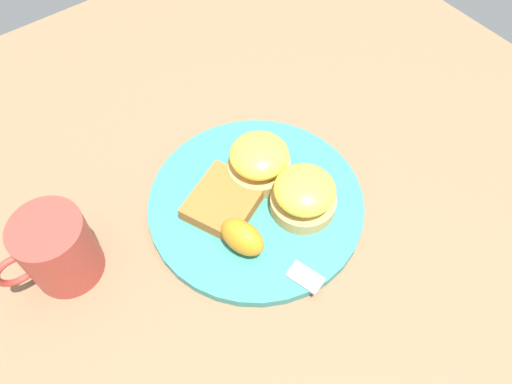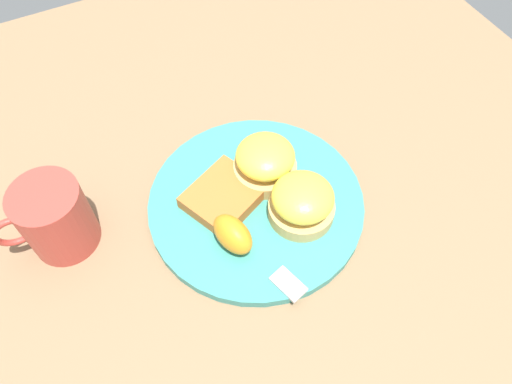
{
  "view_description": "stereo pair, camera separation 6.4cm",
  "coord_description": "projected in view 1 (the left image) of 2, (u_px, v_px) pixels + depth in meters",
  "views": [
    {
      "loc": [
        0.22,
        0.29,
        0.56
      ],
      "look_at": [
        0.0,
        0.0,
        0.03
      ],
      "focal_mm": 35.0,
      "sensor_mm": 36.0,
      "label": 1
    },
    {
      "loc": [
        0.16,
        0.32,
        0.56
      ],
      "look_at": [
        0.0,
        0.0,
        0.03
      ],
      "focal_mm": 35.0,
      "sensor_mm": 36.0,
      "label": 2
    }
  ],
  "objects": [
    {
      "name": "plate",
      "position": [
        256.0,
        203.0,
        0.66
      ],
      "size": [
        0.29,
        0.29,
        0.01
      ],
      "primitive_type": "cylinder",
      "color": "teal",
      "rests_on": "ground_plane"
    },
    {
      "name": "fork",
      "position": [
        260.0,
        248.0,
        0.62
      ],
      "size": [
        0.08,
        0.2,
        0.0
      ],
      "color": "silver",
      "rests_on": "plate"
    },
    {
      "name": "hashbrown_patty",
      "position": [
        224.0,
        201.0,
        0.65
      ],
      "size": [
        0.12,
        0.11,
        0.02
      ],
      "primitive_type": "cube",
      "rotation": [
        0.0,
        0.0,
        0.42
      ],
      "color": "#B9652C",
      "rests_on": "plate"
    },
    {
      "name": "ground_plane",
      "position": [
        256.0,
        206.0,
        0.67
      ],
      "size": [
        1.1,
        1.1,
        0.0
      ],
      "primitive_type": "plane",
      "color": "#846647"
    },
    {
      "name": "orange_wedge",
      "position": [
        242.0,
        237.0,
        0.6
      ],
      "size": [
        0.05,
        0.07,
        0.04
      ],
      "primitive_type": "ellipsoid",
      "rotation": [
        0.0,
        0.0,
        1.83
      ],
      "color": "orange",
      "rests_on": "plate"
    },
    {
      "name": "cup",
      "position": [
        57.0,
        250.0,
        0.58
      ],
      "size": [
        0.12,
        0.08,
        0.1
      ],
      "color": "#B23D33",
      "rests_on": "ground_plane"
    },
    {
      "name": "sandwich_benedict_right",
      "position": [
        259.0,
        161.0,
        0.66
      ],
      "size": [
        0.09,
        0.09,
        0.06
      ],
      "color": "tan",
      "rests_on": "plate"
    },
    {
      "name": "sandwich_benedict_left",
      "position": [
        304.0,
        195.0,
        0.63
      ],
      "size": [
        0.09,
        0.09,
        0.06
      ],
      "color": "tan",
      "rests_on": "plate"
    }
  ]
}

